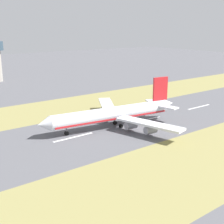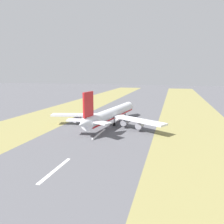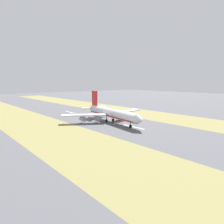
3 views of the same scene
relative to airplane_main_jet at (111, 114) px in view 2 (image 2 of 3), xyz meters
name	(u,v)px [view 2 (image 2 of 3)]	position (x,y,z in m)	size (l,w,h in m)	color
ground_plane	(108,127)	(-0.43, -3.35, -6.02)	(800.00, 800.00, 0.00)	#56565B
grass_median_west	(35,121)	(-45.43, -3.35, -6.02)	(40.00, 600.00, 0.01)	olive
grass_median_east	(198,133)	(44.57, -3.35, -6.02)	(40.00, 600.00, 0.01)	olive
centreline_dash_near	(55,170)	(-0.43, -58.11, -6.01)	(1.20, 18.00, 0.01)	silver
centreline_dash_mid	(99,134)	(-0.43, -18.11, -6.01)	(1.20, 18.00, 0.01)	silver
centreline_dash_far	(119,117)	(-0.43, 21.89, -6.01)	(1.20, 18.00, 0.01)	silver
airplane_main_jet	(111,114)	(0.00, 0.00, 0.00)	(63.53, 67.12, 20.20)	silver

